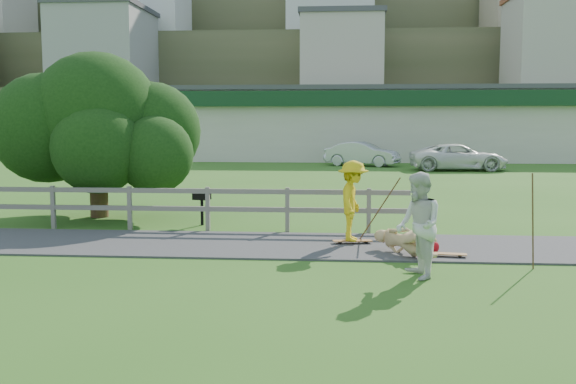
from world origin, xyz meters
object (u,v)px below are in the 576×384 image
Objects in this scene: skater_rider at (353,205)px; tree at (98,156)px; car_white at (459,157)px; bbq at (202,208)px; car_silver at (362,154)px; skater_fallen at (405,242)px; spectator_a at (418,225)px.

skater_rider is 0.30× the size of tree.
car_white reaches higher than bbq.
tree is at bearing 171.40° from bbq.
skater_fallen is at bearing -160.28° from car_silver.
tree is at bearing -140.22° from spectator_a.
tree reaches higher than skater_fallen.
car_silver is (0.01, 26.49, 0.44)m from skater_fallen.
skater_rider is 8.07m from tree.
skater_fallen is at bearing -30.21° from tree.
skater_rider is at bearing 98.16° from skater_fallen.
spectator_a is 28.26m from car_silver.
skater_rider is 1.98× the size of bbq.
car_silver is at bearing 55.57° from car_white.
tree reaches higher than spectator_a.
car_white is 22.89m from tree.
tree is (-8.20, -21.72, 1.00)m from car_silver.
spectator_a is 0.41× the size of car_silver.
skater_rider is 25.38m from car_silver.
bbq is (-10.17, -19.72, -0.29)m from car_white.
skater_fallen is at bearing 164.49° from car_white.
skater_rider is at bearing -162.61° from car_silver.
skater_rider is 23.02m from car_white.
skater_rider is at bearing -26.92° from tree.
tree is at bearing 179.05° from car_silver.
bbq is at bearing 110.06° from skater_fallen.
skater_rider reaches higher than skater_fallen.
tree is 6.52× the size of bbq.
car_white is (5.18, 25.06, -0.20)m from spectator_a.
car_white is at bearing -101.82° from car_silver.
skater_fallen is 0.90× the size of spectator_a.
car_silver reaches higher than skater_fallen.
skater_fallen is 0.37× the size of car_silver.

